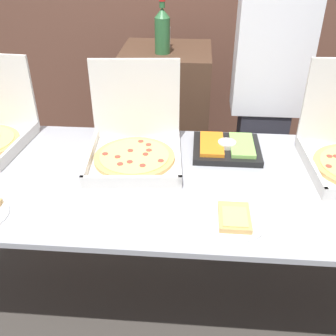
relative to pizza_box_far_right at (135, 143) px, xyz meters
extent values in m
plane|color=#423D38|center=(0.17, -0.17, -0.91)|extent=(16.00, 16.00, 0.00)
cube|color=#A8AAB2|center=(0.17, -0.17, -0.09)|extent=(2.41, 0.93, 0.02)
cube|color=silver|center=(0.00, -0.05, -0.07)|extent=(0.47, 0.47, 0.02)
cube|color=silver|center=(0.02, -0.26, -0.04)|extent=(0.43, 0.05, 0.04)
cube|color=silver|center=(-0.20, -0.07, -0.04)|extent=(0.05, 0.43, 0.04)
cube|color=silver|center=(0.21, -0.04, -0.04)|extent=(0.05, 0.43, 0.04)
cube|color=silver|center=(-0.01, 0.17, 0.15)|extent=(0.43, 0.05, 0.41)
cylinder|color=tan|center=(0.00, -0.05, -0.05)|extent=(0.38, 0.38, 0.02)
cylinder|color=#EFCC70|center=(0.00, -0.05, -0.04)|extent=(0.33, 0.33, 0.00)
cylinder|color=#C13D2D|center=(0.06, -0.04, -0.03)|extent=(0.03, 0.03, 0.00)
cylinder|color=#C13D2D|center=(0.07, 0.00, -0.03)|extent=(0.03, 0.03, 0.00)
cylinder|color=#C13D2D|center=(0.06, 0.05, -0.03)|extent=(0.03, 0.03, 0.00)
cylinder|color=#C13D2D|center=(0.02, 0.08, -0.03)|extent=(0.03, 0.03, 0.00)
cylinder|color=#C13D2D|center=(-0.02, -0.02, -0.03)|extent=(0.03, 0.03, 0.00)
cylinder|color=#C13D2D|center=(-0.13, -0.06, -0.03)|extent=(0.03, 0.03, 0.00)
cylinder|color=#C13D2D|center=(-0.07, -0.08, -0.03)|extent=(0.03, 0.03, 0.00)
cylinder|color=#C13D2D|center=(-0.05, -0.14, -0.03)|extent=(0.03, 0.03, 0.00)
cylinder|color=#C13D2D|center=(-0.01, -0.12, -0.03)|extent=(0.03, 0.03, 0.00)
cylinder|color=#C13D2D|center=(0.06, -0.14, -0.03)|extent=(0.03, 0.03, 0.00)
cylinder|color=#C13D2D|center=(0.13, -0.10, -0.03)|extent=(0.03, 0.03, 0.00)
cube|color=silver|center=(0.81, -0.07, -0.04)|extent=(0.04, 0.45, 0.04)
cylinder|color=#C13D2D|center=(0.94, 0.01, -0.03)|extent=(0.03, 0.03, 0.00)
cylinder|color=#C13D2D|center=(0.91, 0.00, -0.03)|extent=(0.03, 0.03, 0.00)
cylinder|color=#C13D2D|center=(0.88, -0.09, -0.03)|extent=(0.03, 0.03, 0.00)
cube|color=silver|center=(-0.58, 0.02, -0.04)|extent=(0.05, 0.41, 0.04)
cylinder|color=white|center=(0.45, -0.44, -0.07)|extent=(0.25, 0.25, 0.01)
cube|color=tan|center=(0.45, -0.44, -0.06)|extent=(0.12, 0.17, 0.02)
cube|color=#EFCC70|center=(0.45, -0.46, -0.05)|extent=(0.09, 0.12, 0.01)
cube|color=black|center=(0.44, 0.09, -0.06)|extent=(0.33, 0.29, 0.03)
cube|color=orange|center=(0.37, 0.09, -0.04)|extent=(0.11, 0.24, 0.02)
cube|color=#8CC65B|center=(0.51, 0.09, -0.04)|extent=(0.11, 0.24, 0.02)
cylinder|color=white|center=(0.44, 0.09, -0.03)|extent=(0.09, 0.09, 0.02)
cube|color=#4C3323|center=(0.08, 0.87, -0.35)|extent=(0.57, 0.55, 1.11)
cylinder|color=#2D6638|center=(0.06, 0.78, 0.31)|extent=(0.09, 0.09, 0.21)
cone|color=#2D6638|center=(0.06, 0.78, 0.44)|extent=(0.09, 0.09, 0.05)
cylinder|color=#2D6638|center=(0.06, 0.78, 0.48)|extent=(0.03, 0.03, 0.04)
cylinder|color=red|center=(0.06, 0.78, 0.51)|extent=(0.04, 0.04, 0.01)
cylinder|color=silver|center=(0.07, 0.93, 0.27)|extent=(0.07, 0.07, 0.12)
cylinder|color=silver|center=(0.07, 0.93, 0.33)|extent=(0.06, 0.06, 0.00)
cube|color=#2D2D38|center=(0.68, 0.55, -0.47)|extent=(0.28, 0.20, 0.87)
cube|color=white|center=(0.68, 0.55, 0.32)|extent=(0.40, 0.22, 0.73)
camera|label=1|loc=(0.29, -1.62, 0.89)|focal=42.00mm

